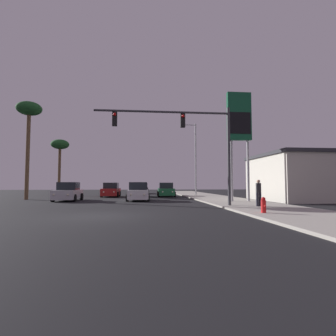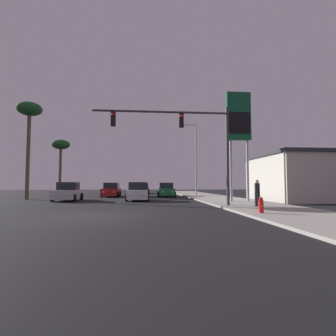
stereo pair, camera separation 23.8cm
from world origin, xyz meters
name	(u,v)px [view 1 (the left image)]	position (x,y,z in m)	size (l,w,h in m)	color
ground_plane	(99,216)	(0.00, 0.00, 0.00)	(120.00, 120.00, 0.00)	black
sidewalk_right	(227,200)	(9.50, 10.00, 0.06)	(5.00, 60.00, 0.12)	#9E998E
building_gas_station	(315,177)	(18.00, 10.21, 2.16)	(10.30, 8.30, 4.30)	beige
car_silver	(68,192)	(-4.68, 11.82, 0.76)	(2.04, 4.33, 1.68)	#B7B7BC
car_tan	(139,190)	(1.58, 18.66, 0.76)	(2.04, 4.32, 1.68)	tan
car_black	(142,189)	(1.99, 29.14, 0.76)	(2.04, 4.33, 1.68)	black
car_red	(111,190)	(-1.70, 18.98, 0.76)	(2.04, 4.33, 1.68)	maroon
car_white	(138,192)	(1.62, 11.62, 0.76)	(2.04, 4.32, 1.68)	silver
car_green	(166,190)	(4.85, 18.94, 0.76)	(2.04, 4.33, 1.68)	#195933
traffic_light_mast	(189,134)	(5.08, 4.05, 4.81)	(8.92, 0.36, 6.50)	#38383D
street_lamp	(195,155)	(8.52, 19.49, 5.12)	(1.74, 0.24, 9.00)	#99999E
gas_station_sign	(239,122)	(9.97, 8.00, 6.62)	(2.00, 0.42, 9.00)	#99999E
fire_hydrant	(263,205)	(7.88, -0.47, 0.49)	(0.24, 0.34, 0.76)	red
pedestrian_on_sidewalk	(259,192)	(9.35, 3.25, 1.03)	(0.34, 0.32, 1.67)	#23232D
palm_tree_near	(29,114)	(-9.22, 14.00, 8.39)	(2.40, 2.40, 9.65)	brown
palm_tree_mid	(60,147)	(-9.25, 24.00, 6.57)	(2.40, 2.40, 7.60)	brown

